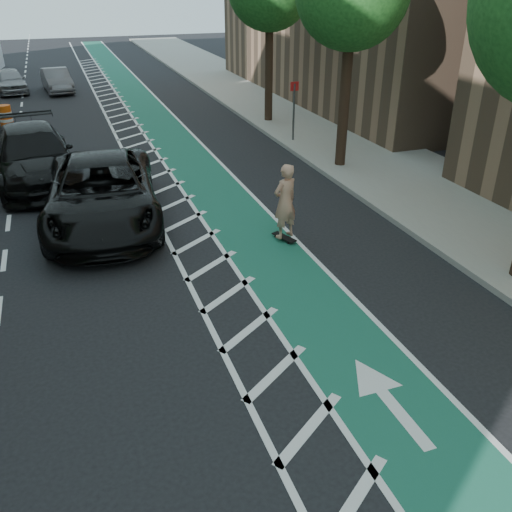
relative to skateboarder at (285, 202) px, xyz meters
name	(u,v)px	position (x,y,z in m)	size (l,w,h in m)	color
ground	(175,345)	(-3.70, -3.53, -1.09)	(120.00, 120.00, 0.00)	black
bike_lane	(197,169)	(-0.70, 6.47, -1.09)	(2.00, 90.00, 0.01)	#1A5C41
buffer_strip	(156,174)	(-2.20, 6.47, -1.09)	(1.40, 90.00, 0.01)	silver
sidewalk_right	(357,150)	(5.80, 6.47, -1.02)	(5.00, 90.00, 0.15)	gray
curb_right	(300,156)	(3.35, 6.47, -1.01)	(0.12, 90.00, 0.16)	gray
sign_post	(294,110)	(3.90, 8.47, 0.26)	(0.35, 0.08, 2.47)	#4C4C4C
skateboard	(284,237)	(0.00, 0.00, -1.01)	(0.46, 0.79, 0.10)	black
skateboarder	(285,202)	(0.00, 0.00, 0.00)	(0.72, 0.47, 1.98)	tan
suv_near	(102,193)	(-4.30, 2.80, -0.20)	(2.96, 6.42, 1.78)	black
suv_far	(33,155)	(-6.10, 7.15, -0.21)	(2.48, 6.09, 1.77)	black
car_silver	(10,81)	(-7.49, 24.26, -0.40)	(1.62, 4.04, 1.38)	gray
car_grey	(57,80)	(-4.89, 23.53, -0.43)	(1.41, 4.03, 1.33)	slate
barrel_a	(34,186)	(-6.15, 5.47, -0.69)	(0.63, 0.63, 0.86)	#FF5C0D
barrel_b	(33,153)	(-6.18, 8.99, -0.62)	(0.74, 0.74, 1.01)	orange
barrel_c	(6,117)	(-7.39, 15.41, -0.62)	(0.73, 0.73, 0.99)	#D84E0B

